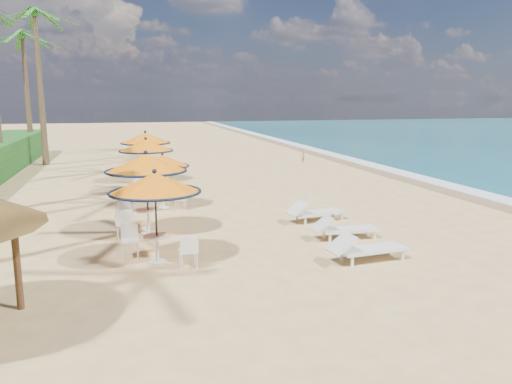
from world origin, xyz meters
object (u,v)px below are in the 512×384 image
at_px(station_3, 146,152).
at_px(lounger_far, 314,211).
at_px(station_0, 155,192).
at_px(station_4, 147,144).
at_px(lounger_near, 365,248).
at_px(station_1, 143,171).
at_px(station_2, 163,168).
at_px(lounger_mid, 343,228).

xyz_separation_m(station_3, lounger_far, (5.34, -6.92, -1.49)).
xyz_separation_m(station_0, station_3, (0.23, 10.00, -0.03)).
distance_m(station_4, lounger_near, 15.51).
distance_m(station_1, station_2, 3.87).
bearing_deg(lounger_near, station_4, 103.06).
distance_m(station_2, lounger_near, 9.30).
bearing_deg(station_0, lounger_far, 28.99).
relative_size(station_2, lounger_near, 0.97).
distance_m(station_0, station_3, 10.00).
relative_size(lounger_mid, lounger_far, 0.93).
bearing_deg(station_3, station_4, 86.41).
bearing_deg(lounger_near, lounger_mid, 75.92).
relative_size(station_0, station_1, 0.93).
bearing_deg(station_3, lounger_mid, -59.77).
height_order(station_0, station_2, station_0).
relative_size(station_1, station_4, 1.01).
relative_size(station_0, lounger_mid, 1.20).
bearing_deg(lounger_near, lounger_far, 80.87).
bearing_deg(lounger_near, station_1, 136.62).
xyz_separation_m(station_2, lounger_mid, (4.89, -5.91, -1.24)).
distance_m(station_2, lounger_far, 6.18).
height_order(station_4, lounger_near, station_4).
distance_m(station_3, lounger_far, 8.86).
xyz_separation_m(station_2, station_4, (-0.27, 6.64, 0.34)).
bearing_deg(station_2, lounger_mid, -50.37).
relative_size(station_4, lounger_far, 1.18).
xyz_separation_m(station_1, station_4, (0.61, 10.38, -0.10)).
distance_m(lounger_near, lounger_far, 4.41).
height_order(lounger_mid, lounger_far, lounger_far).
distance_m(station_1, lounger_mid, 6.38).
bearing_deg(station_1, station_4, 86.65).
bearing_deg(lounger_far, lounger_mid, -101.00).
bearing_deg(station_4, lounger_far, -63.42).
bearing_deg(lounger_mid, station_2, 131.80).
relative_size(station_3, lounger_mid, 1.23).
relative_size(station_4, lounger_mid, 1.27).
height_order(station_0, lounger_near, station_0).
relative_size(lounger_near, lounger_far, 1.00).
xyz_separation_m(station_2, lounger_near, (4.56, -8.02, -1.22)).
xyz_separation_m(lounger_mid, lounger_far, (-0.03, 2.29, 0.02)).
bearing_deg(lounger_far, station_3, 116.02).
bearing_deg(station_0, station_3, 88.69).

